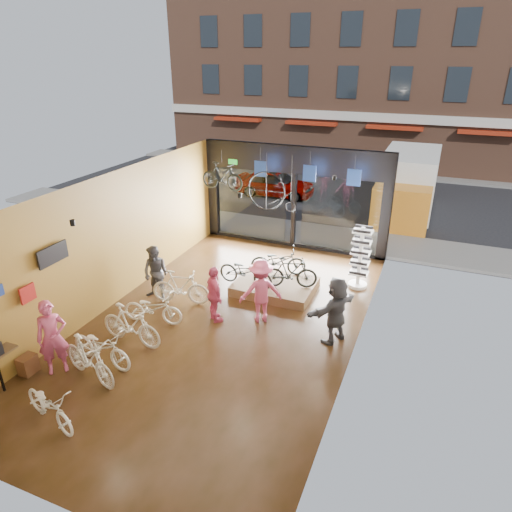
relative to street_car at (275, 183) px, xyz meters
The scene contains 35 objects.
ground_plane 12.37m from the street_car, 76.39° to the right, with size 7.00×12.00×0.04m, color black.
ceiling 12.74m from the street_car, 76.39° to the right, with size 7.00×12.00×0.04m, color black.
wall_left 12.08m from the street_car, 92.93° to the right, with size 0.04×12.00×3.80m, color #9D6D1F.
wall_right 13.67m from the street_car, 61.83° to the right, with size 0.04×12.00×3.80m, color beige.
wall_back 18.29m from the street_car, 80.84° to the right, with size 7.00×0.04×3.80m, color beige.
storefront 6.78m from the street_car, 64.16° to the right, with size 7.00×0.26×3.80m, color black, non-canonical shape.
exit_sign 6.58m from the street_car, 85.28° to the right, with size 0.35×0.06×0.18m, color #198C26.
street_road 4.23m from the street_car, 45.92° to the left, with size 30.00×18.00×0.02m, color black.
sidewalk_near 5.65m from the street_car, 58.81° to the right, with size 30.00×2.40×0.12m, color slate.
sidewalk_far 7.60m from the street_car, 67.46° to the left, with size 30.00×2.00×0.12m, color slate.
opposite_building 11.77m from the street_car, 73.00° to the left, with size 26.00×5.00×14.00m, color brown.
street_car is the anchor object (origin of this frame).
box_truck 6.59m from the street_car, ahead, with size 2.33×6.99×2.75m, color silver, non-canonical shape.
floor_bike_0 16.65m from the street_car, 85.52° to the right, with size 0.56×1.60×0.84m, color beige.
floor_bike_1 15.27m from the street_car, 85.80° to the right, with size 0.50×1.76×1.06m, color beige.
floor_bike_2 14.70m from the street_car, 86.14° to the right, with size 0.62×1.77×0.93m, color beige.
floor_bike_3 13.76m from the street_car, 85.27° to the right, with size 0.50×1.79×1.07m, color beige.
floor_bike_4 12.73m from the street_car, 85.12° to the right, with size 0.58×1.67×0.88m, color beige.
floor_bike_5 11.53m from the street_car, 83.88° to the right, with size 0.49×1.72×1.04m, color beige.
display_platform 10.36m from the street_car, 70.01° to the right, with size 2.40×1.80×0.30m, color brown.
display_bike_left 10.61m from the street_car, 74.85° to the right, with size 0.61×1.75×0.92m, color black.
display_bike_mid 10.66m from the street_car, 67.61° to the right, with size 0.45×1.61×0.97m, color black.
display_bike_right 9.77m from the street_car, 69.46° to the right, with size 0.61×1.74×0.92m, color black.
customer_0 15.28m from the street_car, 89.23° to the right, with size 0.66×0.44×1.82m, color #CC4C72.
customer_1 11.50m from the street_car, 87.87° to the right, with size 0.81×0.63×1.68m, color #3F3F44.
customer_2 12.24m from the street_car, 77.73° to the right, with size 0.95×0.40×1.62m, color #CC4C72.
customer_3 12.07m from the street_car, 71.89° to the right, with size 1.17×0.67×1.81m, color #CC4C72.
customer_5 13.04m from the street_car, 63.38° to the right, with size 1.66×0.53×1.79m, color #3F3F44.
sunglasses_rack 10.29m from the street_car, 55.29° to the right, with size 0.59×0.48×2.00m, color white, non-canonical shape.
wall_merch 15.52m from the street_car, 91.75° to the right, with size 0.40×2.40×2.60m, color navy, non-canonical shape.
penny_farthing 8.35m from the street_car, 70.54° to the right, with size 1.65×0.06×1.32m, color black, non-canonical shape.
hung_bike 8.16m from the street_car, 83.65° to the right, with size 0.45×1.58×0.95m, color black.
jersey_left 7.44m from the street_car, 74.56° to the right, with size 0.45×0.03×0.55m, color #1E3F99.
jersey_mid 8.08m from the street_car, 61.70° to the right, with size 0.45×0.03×0.55m, color #1E3F99.
jersey_right 8.86m from the street_car, 52.82° to the right, with size 0.45×0.03×0.55m, color #1E3F99.
Camera 1 is at (4.80, -9.53, 6.76)m, focal length 32.00 mm.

